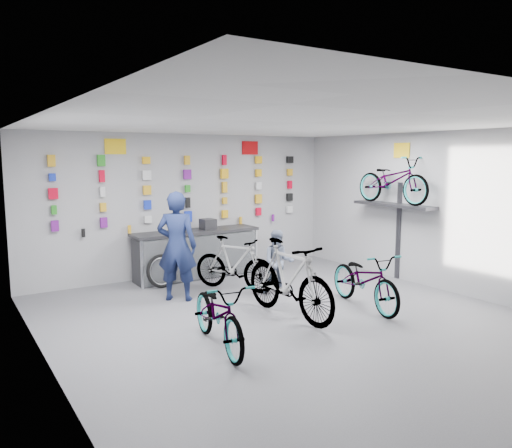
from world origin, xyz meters
TOP-DOWN VIEW (x-y plane):
  - floor at (0.00, 0.00)m, footprint 8.00×8.00m
  - ceiling at (0.00, 0.00)m, footprint 8.00×8.00m
  - wall_back at (0.00, 4.00)m, footprint 7.00×0.00m
  - wall_left at (-3.50, 0.00)m, footprint 0.00×8.00m
  - wall_right at (3.50, 0.00)m, footprint 0.00×8.00m
  - counter at (0.00, 3.54)m, footprint 2.70×0.66m
  - merch_wall at (0.02, 3.93)m, footprint 5.57×0.08m
  - wall_bracket at (3.33, 1.20)m, footprint 0.39×1.90m
  - sign_left at (-1.50, 3.98)m, footprint 0.42×0.02m
  - sign_right at (1.60, 3.98)m, footprint 0.42×0.02m
  - sign_side at (3.48, 1.20)m, footprint 0.02×0.40m
  - bike_left at (-1.48, -0.16)m, footprint 0.89×1.85m
  - bike_center at (0.05, 0.36)m, footprint 0.71×2.08m
  - bike_right at (1.43, 0.08)m, footprint 0.95×1.93m
  - bike_service at (0.15, 2.23)m, footprint 1.29×1.72m
  - bike_wall at (3.25, 1.20)m, footprint 0.63×1.80m
  - clerk at (-1.02, 2.21)m, footprint 0.84×0.80m
  - customer at (0.70, 1.56)m, footprint 0.73×0.68m
  - spare_wheel at (-0.94, 3.17)m, footprint 0.68×0.30m
  - register at (0.28, 3.55)m, footprint 0.28×0.30m

SIDE VIEW (x-z plane):
  - floor at x=0.00m, z-range 0.00..0.00m
  - spare_wheel at x=-0.94m, z-range -0.01..0.65m
  - bike_left at x=-1.48m, z-range 0.00..0.94m
  - bike_right at x=1.43m, z-range 0.00..0.97m
  - counter at x=0.00m, z-range -0.01..0.99m
  - bike_service at x=0.15m, z-range 0.00..1.03m
  - customer at x=0.70m, z-range 0.00..1.19m
  - bike_center at x=0.05m, z-range 0.00..1.23m
  - clerk at x=-1.02m, z-range 0.00..1.94m
  - register at x=0.28m, z-range 1.00..1.22m
  - wall_bracket at x=3.33m, z-range 0.46..2.46m
  - wall_back at x=0.00m, z-range -2.00..5.00m
  - wall_left at x=-3.50m, z-range -2.50..5.50m
  - wall_right at x=3.50m, z-range -2.50..5.50m
  - merch_wall at x=0.02m, z-range 1.02..2.59m
  - bike_wall at x=3.25m, z-range 1.58..2.53m
  - sign_side at x=3.48m, z-range 2.50..2.80m
  - sign_left at x=-1.50m, z-range 2.57..2.87m
  - sign_right at x=1.60m, z-range 2.57..2.87m
  - ceiling at x=0.00m, z-range 3.00..3.00m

